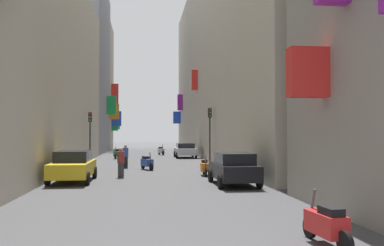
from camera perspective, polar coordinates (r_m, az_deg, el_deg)
ground_plane at (r=34.57m, az=-5.92°, el=-5.27°), size 140.00×140.00×0.00m
building_left_near at (r=25.59m, az=-23.99°, el=9.12°), size 7.00×39.10×13.93m
building_left_mid_a at (r=51.84m, az=-15.08°, el=7.17°), size 7.28×14.26×20.03m
building_left_mid_b at (r=61.96m, az=-13.66°, el=4.70°), size 7.38×6.64×17.77m
building_right_mid_b at (r=42.19m, az=5.05°, el=8.58°), size 7.08×47.61×19.29m
parked_car_silver at (r=39.72m, az=-0.95°, el=-3.71°), size 1.96×3.95×1.38m
parked_car_yellow at (r=21.05m, az=-15.94°, el=-5.61°), size 1.92×4.30×1.49m
parked_car_black at (r=19.02m, az=5.72°, el=-6.15°), size 1.85×3.91×1.46m
scooter_orange at (r=23.25m, az=1.75°, el=-6.04°), size 0.52×1.95×1.13m
scooter_white at (r=44.75m, az=-4.24°, el=-3.79°), size 0.71×1.80×1.13m
scooter_blue at (r=26.90m, az=-6.18°, el=-5.40°), size 0.82×1.79×1.13m
scooter_green at (r=38.84m, az=-10.25°, el=-4.14°), size 0.56×1.81×1.13m
scooter_red at (r=9.34m, az=17.88°, el=-13.02°), size 0.54×1.89×1.13m
pedestrian_crossing at (r=28.49m, az=-9.09°, el=-4.54°), size 0.43×0.43×1.56m
pedestrian_near_left at (r=22.54m, az=-9.69°, el=-5.36°), size 0.42×0.42×1.58m
traffic_light_near_corner at (r=33.72m, az=-13.77°, el=-0.70°), size 0.26×0.34×3.98m
traffic_light_far_corner at (r=32.04m, az=2.45°, el=-0.36°), size 0.26×0.34×4.29m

